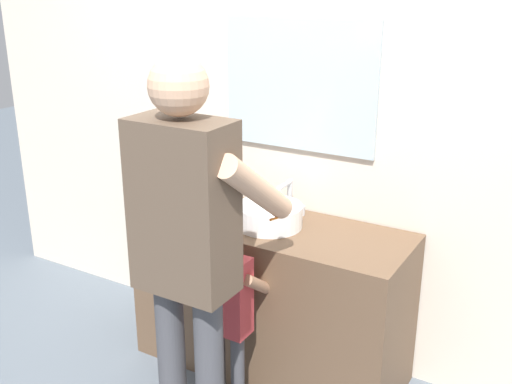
{
  "coord_description": "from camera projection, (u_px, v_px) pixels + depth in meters",
  "views": [
    {
      "loc": [
        1.37,
        -2.16,
        1.99
      ],
      "look_at": [
        0.0,
        0.15,
        1.04
      ],
      "focal_mm": 42.92,
      "sensor_mm": 36.0,
      "label": 1
    }
  ],
  "objects": [
    {
      "name": "back_wall",
      "position": [
        303.0,
        108.0,
        3.13
      ],
      "size": [
        4.4,
        0.1,
        2.7
      ],
      "color": "beige",
      "rests_on": "ground"
    },
    {
      "name": "toothbrush_cup",
      "position": [
        216.0,
        200.0,
        3.23
      ],
      "size": [
        0.07,
        0.07,
        0.21
      ],
      "color": "#4C8EB2",
      "rests_on": "vanity_cabinet"
    },
    {
      "name": "child_toddler",
      "position": [
        228.0,
        305.0,
        2.8
      ],
      "size": [
        0.29,
        0.29,
        0.94
      ],
      "color": "#47474C",
      "rests_on": "ground"
    },
    {
      "name": "vanity_cabinet",
      "position": [
        271.0,
        297.0,
        3.18
      ],
      "size": [
        1.4,
        0.54,
        0.82
      ],
      "primitive_type": "cube",
      "color": "brown",
      "rests_on": "ground"
    },
    {
      "name": "sink_basin",
      "position": [
        269.0,
        215.0,
        3.01
      ],
      "size": [
        0.33,
        0.33,
        0.11
      ],
      "color": "white",
      "rests_on": "vanity_cabinet"
    },
    {
      "name": "faucet",
      "position": [
        289.0,
        199.0,
        3.16
      ],
      "size": [
        0.18,
        0.14,
        0.18
      ],
      "color": "#B7BABF",
      "rests_on": "vanity_cabinet"
    },
    {
      "name": "adult_parent",
      "position": [
        187.0,
        232.0,
        2.4
      ],
      "size": [
        0.53,
        0.56,
        1.73
      ],
      "color": "#47474C",
      "rests_on": "ground"
    }
  ]
}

